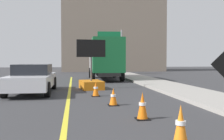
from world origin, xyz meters
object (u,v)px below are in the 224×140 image
Objects in this scene: pickup_car at (32,78)px; traffic_cone_curbside at (96,89)px; box_truck at (105,58)px; traffic_cone_near_sign at (181,126)px; traffic_cone_far_lane at (113,97)px; arrow_board_trailer at (91,80)px; traffic_cone_mid_lane at (142,106)px; highway_guide_sign at (115,44)px.

pickup_car is 3.41m from traffic_cone_curbside.
traffic_cone_curbside is at bearing -99.23° from box_truck.
traffic_cone_near_sign is at bearing -81.81° from traffic_cone_curbside.
pickup_car is 9.38m from traffic_cone_near_sign.
pickup_car is at bearing 129.28° from traffic_cone_far_lane.
arrow_board_trailer is 3.00m from traffic_cone_curbside.
pickup_car is 7.36m from traffic_cone_mid_lane.
traffic_cone_curbside reaches higher than traffic_cone_far_lane.
arrow_board_trailer is at bearing 94.39° from traffic_cone_far_lane.
box_truck is 14.33m from traffic_cone_mid_lane.
pickup_car is (-2.92, -1.29, 0.22)m from arrow_board_trailer.
arrow_board_trailer is 15.48m from highway_guide_sign.
box_truck is at bearing 87.96° from traffic_cone_near_sign.
traffic_cone_mid_lane reaches higher than traffic_cone_far_lane.
highway_guide_sign is at bearing 82.97° from traffic_cone_mid_lane.
pickup_car is 0.97× the size of highway_guide_sign.
box_truck is 1.44× the size of pickup_car.
arrow_board_trailer is 0.55× the size of pickup_car.
traffic_cone_curbside is at bearing -101.50° from highway_guide_sign.
highway_guide_sign is (6.54, 16.06, 2.73)m from pickup_car.
traffic_cone_curbside is (2.92, -1.71, -0.37)m from pickup_car.
traffic_cone_far_lane is (-0.57, 4.44, -0.08)m from traffic_cone_near_sign.
traffic_cone_near_sign is 2.22m from traffic_cone_mid_lane.
box_truck is at bearing 76.73° from arrow_board_trailer.
traffic_cone_curbside is (-1.57, -9.64, -1.43)m from box_truck.
traffic_cone_near_sign is 4.48m from traffic_cone_far_lane.
traffic_cone_mid_lane is at bearing -59.06° from pickup_car.
box_truck is 12.15m from traffic_cone_far_lane.
highway_guide_sign is 7.54× the size of traffic_cone_curbside.
highway_guide_sign reaches higher than arrow_board_trailer.
pickup_car is 6.65× the size of traffic_cone_mid_lane.
traffic_cone_near_sign reaches higher than traffic_cone_curbside.
traffic_cone_curbside is (-0.86, 4.60, -0.03)m from traffic_cone_mid_lane.
box_truck reaches higher than traffic_cone_curbside.
arrow_board_trailer is at bearing -103.27° from box_truck.
box_truck is at bearing 60.48° from pickup_car.
arrow_board_trailer is 0.54× the size of highway_guide_sign.
arrow_board_trailer is at bearing 95.70° from traffic_cone_near_sign.
box_truck is 1.41× the size of highway_guide_sign.
traffic_cone_curbside is (-3.62, -17.77, -3.10)m from highway_guide_sign.
arrow_board_trailer is at bearing -103.75° from highway_guide_sign.
arrow_board_trailer is 3.69× the size of traffic_cone_mid_lane.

